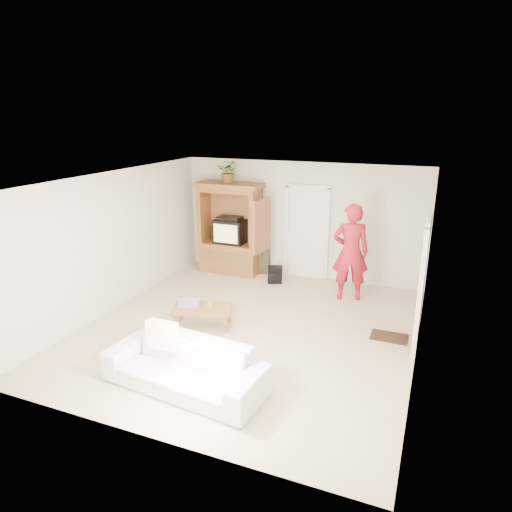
% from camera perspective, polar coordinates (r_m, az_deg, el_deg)
% --- Properties ---
extents(floor, '(6.00, 6.00, 0.00)m').
position_cam_1_polar(floor, '(8.06, -0.86, -9.11)').
color(floor, tan).
rests_on(floor, ground).
extents(ceiling, '(6.00, 6.00, 0.00)m').
position_cam_1_polar(ceiling, '(7.28, -0.95, 9.51)').
color(ceiling, white).
rests_on(ceiling, floor).
extents(wall_back, '(5.50, 0.00, 5.50)m').
position_cam_1_polar(wall_back, '(10.30, 5.64, 4.45)').
color(wall_back, silver).
rests_on(wall_back, floor).
extents(wall_front, '(5.50, 0.00, 5.50)m').
position_cam_1_polar(wall_front, '(5.15, -14.23, -9.76)').
color(wall_front, silver).
rests_on(wall_front, floor).
extents(wall_left, '(0.00, 6.00, 6.00)m').
position_cam_1_polar(wall_left, '(8.96, -17.32, 1.75)').
color(wall_left, silver).
rests_on(wall_left, floor).
extents(wall_right, '(0.00, 6.00, 6.00)m').
position_cam_1_polar(wall_right, '(7.02, 20.26, -2.84)').
color(wall_right, silver).
rests_on(wall_right, floor).
extents(armoire, '(1.82, 1.14, 2.10)m').
position_cam_1_polar(armoire, '(10.63, -3.13, 2.75)').
color(armoire, brown).
rests_on(armoire, floor).
extents(door_back, '(0.85, 0.05, 2.04)m').
position_cam_1_polar(door_back, '(10.30, 6.34, 2.82)').
color(door_back, white).
rests_on(door_back, floor).
extents(doorway_right, '(0.05, 0.90, 2.04)m').
position_cam_1_polar(doorway_right, '(7.68, 20.06, -3.32)').
color(doorway_right, black).
rests_on(doorway_right, floor).
extents(framed_picture, '(0.03, 0.60, 0.48)m').
position_cam_1_polar(framed_picture, '(8.77, 20.91, 3.07)').
color(framed_picture, black).
rests_on(framed_picture, wall_right).
extents(doormat, '(0.60, 0.40, 0.02)m').
position_cam_1_polar(doormat, '(8.10, 16.28, -9.67)').
color(doormat, '#382316').
rests_on(doormat, floor).
extents(plant, '(0.52, 0.47, 0.51)m').
position_cam_1_polar(plant, '(10.34, -3.46, 10.48)').
color(plant, '#4C7238').
rests_on(plant, armoire).
extents(man, '(0.81, 0.64, 1.96)m').
position_cam_1_polar(man, '(9.18, 11.74, 0.47)').
color(man, '#A61626').
rests_on(man, floor).
extents(sofa, '(2.32, 1.11, 0.65)m').
position_cam_1_polar(sofa, '(6.42, -8.89, -13.46)').
color(sofa, white).
rests_on(sofa, floor).
extents(coffee_table, '(1.13, 0.86, 0.37)m').
position_cam_1_polar(coffee_table, '(8.07, -6.74, -6.66)').
color(coffee_table, olive).
rests_on(coffee_table, floor).
extents(towel, '(0.46, 0.41, 0.08)m').
position_cam_1_polar(towel, '(8.15, -8.35, -5.79)').
color(towel, '#EB4E99').
rests_on(towel, coffee_table).
extents(candle, '(0.08, 0.08, 0.10)m').
position_cam_1_polar(candle, '(8.00, -5.74, -6.06)').
color(candle, tan).
rests_on(candle, coffee_table).
extents(backpack_black, '(0.36, 0.29, 0.38)m').
position_cam_1_polar(backpack_black, '(10.06, 2.38, -2.39)').
color(backpack_black, black).
rests_on(backpack_black, floor).
extents(backpack_olive, '(0.38, 0.31, 0.66)m').
position_cam_1_polar(backpack_olive, '(10.69, 0.78, -0.38)').
color(backpack_olive, '#47442B').
rests_on(backpack_olive, floor).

